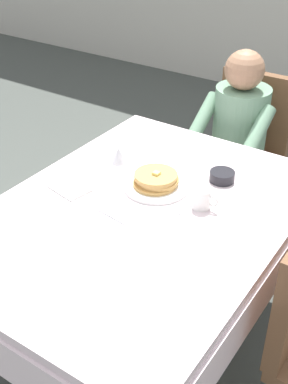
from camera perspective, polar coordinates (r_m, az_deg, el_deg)
ground_plane at (r=2.50m, az=-0.30°, el=-16.12°), size 14.00×14.00×0.00m
dining_table_main at (r=2.06m, az=-0.35°, el=-4.10°), size 1.12×1.52×0.74m
chair_diner at (r=3.03m, az=11.49°, el=5.46°), size 0.44×0.45×0.93m
diner_person at (r=2.84m, az=10.49°, el=6.78°), size 0.40×0.43×1.12m
plate_breakfast at (r=2.15m, az=1.40°, el=0.70°), size 0.28×0.28×0.02m
breakfast_stack at (r=2.13m, az=1.37°, el=1.46°), size 0.19×0.20×0.06m
cup_coffee at (r=2.01m, az=6.62°, el=-0.71°), size 0.11×0.08×0.08m
bowl_butter at (r=2.21m, az=8.87°, el=1.79°), size 0.11×0.11×0.04m
syrup_pitcher at (r=2.33m, az=-2.88°, el=4.22°), size 0.08×0.08×0.07m
fork_left_of_plate at (r=2.23m, az=-2.99°, el=1.80°), size 0.02×0.18×0.00m
knife_right_of_plate at (r=2.05m, az=5.54°, el=-1.25°), size 0.03×0.20×0.00m
spoon_near_edge at (r=1.97m, az=-3.64°, el=-2.81°), size 0.15×0.04×0.00m
napkin_folded at (r=2.16m, az=-8.48°, el=0.45°), size 0.19×0.15×0.01m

